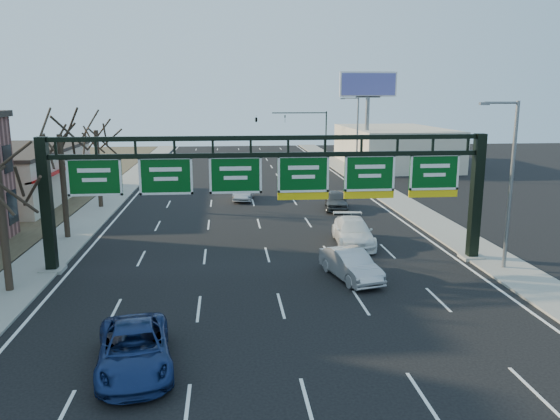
{
  "coord_description": "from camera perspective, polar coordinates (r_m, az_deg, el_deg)",
  "views": [
    {
      "loc": [
        -2.36,
        -21.0,
        9.32
      ],
      "look_at": [
        0.53,
        7.63,
        3.2
      ],
      "focal_mm": 35.0,
      "sensor_mm": 36.0,
      "label": 1
    }
  ],
  "objects": [
    {
      "name": "car_blue_suv",
      "position": [
        19.97,
        -14.99,
        -13.89
      ],
      "size": [
        3.24,
        5.62,
        1.47
      ],
      "primitive_type": "imported",
      "rotation": [
        0.0,
        0.0,
        0.16
      ],
      "color": "navy",
      "rests_on": "ground"
    },
    {
      "name": "streetlight_near",
      "position": [
        31.1,
        22.83,
        3.23
      ],
      "size": [
        2.15,
        0.22,
        9.0
      ],
      "color": "slate",
      "rests_on": "sidewalk_right"
    },
    {
      "name": "sign_gantry",
      "position": [
        29.49,
        -0.78,
        2.85
      ],
      "size": [
        24.6,
        1.2,
        7.2
      ],
      "color": "black",
      "rests_on": "ground"
    },
    {
      "name": "tree_far",
      "position": [
        47.21,
        -18.78,
        9.15
      ],
      "size": [
        3.6,
        3.6,
        8.86
      ],
      "color": "black",
      "rests_on": "sidewalk_left"
    },
    {
      "name": "sidewalk_left",
      "position": [
        43.31,
        -19.56,
        -1.05
      ],
      "size": [
        3.0,
        120.0,
        0.12
      ],
      "primitive_type": "cube",
      "color": "gray",
      "rests_on": "ground"
    },
    {
      "name": "lane_markings",
      "position": [
        42.11,
        -2.4,
        -0.79
      ],
      "size": [
        21.6,
        120.0,
        0.01
      ],
      "primitive_type": "cube",
      "color": "white",
      "rests_on": "ground"
    },
    {
      "name": "streetlight_far",
      "position": [
        62.92,
        7.97,
        8.02
      ],
      "size": [
        2.15,
        0.22,
        9.0
      ],
      "color": "slate",
      "rests_on": "sidewalk_right"
    },
    {
      "name": "traffic_signal_mast",
      "position": [
        76.52,
        0.29,
        9.14
      ],
      "size": [
        10.16,
        0.54,
        7.0
      ],
      "color": "black",
      "rests_on": "ground"
    },
    {
      "name": "ground",
      "position": [
        23.1,
        0.61,
        -11.79
      ],
      "size": [
        160.0,
        160.0,
        0.0
      ],
      "primitive_type": "plane",
      "color": "black",
      "rests_on": "ground"
    },
    {
      "name": "billboard_right",
      "position": [
        68.23,
        9.17,
        11.64
      ],
      "size": [
        7.0,
        0.5,
        12.0
      ],
      "color": "slate",
      "rests_on": "ground"
    },
    {
      "name": "car_grey_far",
      "position": [
        45.23,
        5.92,
        1.04
      ],
      "size": [
        2.49,
        4.75,
        1.54
      ],
      "primitive_type": "imported",
      "rotation": [
        0.0,
        0.0,
        -0.15
      ],
      "color": "#3B3E40",
      "rests_on": "ground"
    },
    {
      "name": "cream_strip",
      "position": [
        53.98,
        -26.49,
        3.33
      ],
      "size": [
        10.9,
        18.4,
        4.7
      ],
      "color": "#B9AC99",
      "rests_on": "ground"
    },
    {
      "name": "car_silver_sedan",
      "position": [
        28.36,
        7.4,
        -5.68
      ],
      "size": [
        2.68,
        4.84,
        1.51
      ],
      "primitive_type": "imported",
      "rotation": [
        0.0,
        0.0,
        0.25
      ],
      "color": "#A9A9AE",
      "rests_on": "ground"
    },
    {
      "name": "sidewalk_right",
      "position": [
        44.68,
        14.21,
        -0.33
      ],
      "size": [
        3.0,
        120.0,
        0.12
      ],
      "primitive_type": "cube",
      "color": "gray",
      "rests_on": "ground"
    },
    {
      "name": "building_right_distant",
      "position": [
        74.75,
        11.75,
        6.52
      ],
      "size": [
        12.0,
        20.0,
        5.0
      ],
      "primitive_type": "cube",
      "color": "#B9AC99",
      "rests_on": "ground"
    },
    {
      "name": "car_white_wagon",
      "position": [
        34.74,
        7.64,
        -2.29
      ],
      "size": [
        2.67,
        5.72,
        1.61
      ],
      "primitive_type": "imported",
      "rotation": [
        0.0,
        0.0,
        -0.08
      ],
      "color": "white",
      "rests_on": "ground"
    },
    {
      "name": "tree_mid",
      "position": [
        37.51,
        -22.19,
        8.89
      ],
      "size": [
        3.6,
        3.6,
        9.24
      ],
      "color": "black",
      "rests_on": "sidewalk_left"
    },
    {
      "name": "car_silver_distant",
      "position": [
        49.2,
        -3.79,
        1.93
      ],
      "size": [
        2.16,
        4.65,
        1.47
      ],
      "primitive_type": "imported",
      "rotation": [
        0.0,
        0.0,
        -0.14
      ],
      "color": "#AAAAAF",
      "rests_on": "ground"
    }
  ]
}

